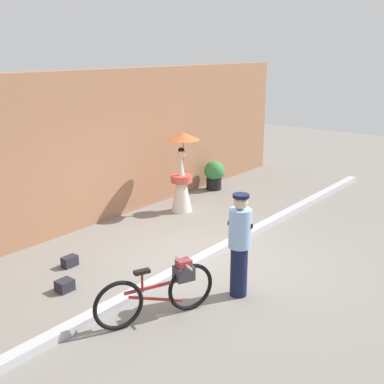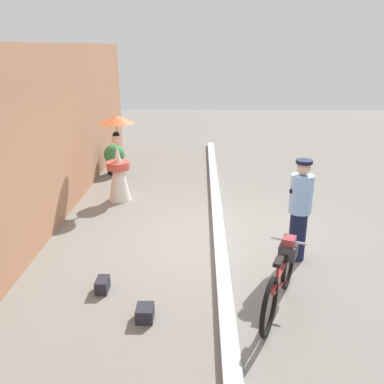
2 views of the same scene
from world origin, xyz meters
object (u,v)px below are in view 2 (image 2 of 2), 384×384
(backpack_on_pavement, at_px, (103,285))
(bicycle_near_officer, at_px, (281,275))
(person_officer, at_px, (300,208))
(backpack_spare, at_px, (145,313))
(potted_plant_by_door, at_px, (115,158))
(person_with_parasol, at_px, (118,160))

(backpack_on_pavement, bearing_deg, bicycle_near_officer, -96.00)
(person_officer, distance_m, backpack_spare, 2.80)
(potted_plant_by_door, bearing_deg, backpack_on_pavement, -170.65)
(person_with_parasol, bearing_deg, potted_plant_by_door, 13.91)
(person_officer, bearing_deg, person_with_parasol, 51.77)
(person_officer, relative_size, person_with_parasol, 0.88)
(bicycle_near_officer, bearing_deg, backpack_on_pavement, 84.00)
(person_with_parasol, relative_size, backpack_on_pavement, 6.82)
(backpack_on_pavement, bearing_deg, person_officer, -71.07)
(bicycle_near_officer, relative_size, backpack_on_pavement, 6.29)
(person_officer, bearing_deg, backpack_spare, 126.03)
(person_with_parasol, bearing_deg, backpack_spare, -165.34)
(person_officer, distance_m, person_with_parasol, 4.16)
(person_officer, distance_m, backpack_on_pavement, 3.10)
(bicycle_near_officer, distance_m, backpack_spare, 1.77)
(potted_plant_by_door, bearing_deg, backpack_spare, -165.58)
(person_officer, relative_size, potted_plant_by_door, 2.07)
(person_with_parasol, height_order, backpack_on_pavement, person_with_parasol)
(backpack_on_pavement, bearing_deg, potted_plant_by_door, 9.35)
(person_officer, xyz_separation_m, person_with_parasol, (2.57, 3.26, 0.03))
(bicycle_near_officer, bearing_deg, person_with_parasol, 36.36)
(person_with_parasol, height_order, backpack_spare, person_with_parasol)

